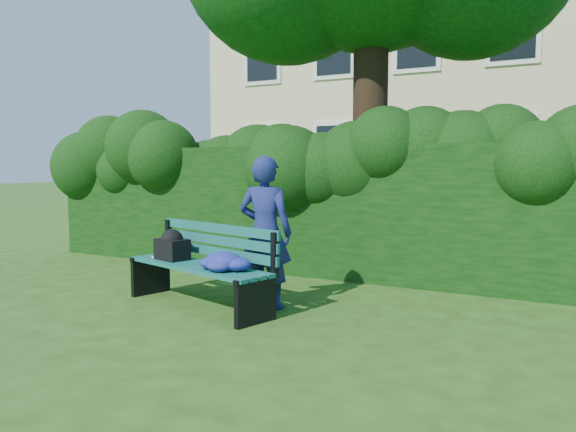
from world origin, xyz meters
The scene contains 5 objects.
ground centered at (0.00, 0.00, 0.00)m, with size 80.00×80.00×0.00m, color #2F4816.
apartment_building centered at (0.00, 13.99, 6.00)m, with size 16.00×8.08×12.00m.
hedge centered at (0.00, 2.20, 0.90)m, with size 10.00×1.00×1.80m.
park_bench centered at (-0.58, -0.27, 0.50)m, with size 2.02×1.06×0.89m.
man_reading centered at (0.02, 0.06, 0.82)m, with size 0.60×0.39×1.64m, color navy.
Camera 1 is at (3.09, -5.07, 1.54)m, focal length 35.00 mm.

